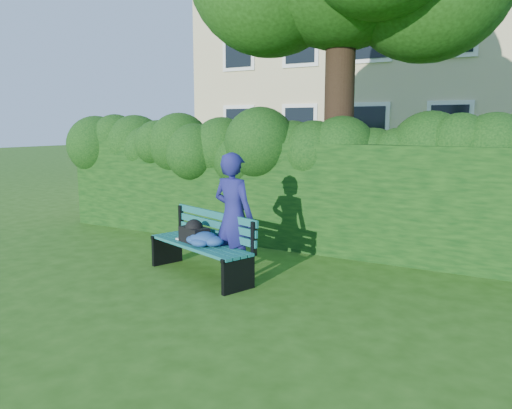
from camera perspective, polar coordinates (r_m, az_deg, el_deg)
The scene contains 5 objects.
ground at distance 6.99m, azimuth -2.45°, elevation -8.40°, with size 80.00×80.00×0.00m, color #265011.
apartment_building at distance 20.33m, azimuth 20.10°, elevation 19.62°, with size 16.00×8.08×12.00m.
hedge at distance 8.70m, azimuth 5.19°, elevation 1.13°, with size 10.00×1.00×1.80m.
park_bench at distance 7.00m, azimuth -6.20°, elevation -4.20°, with size 1.90×1.13×0.89m.
man_reading at distance 6.78m, azimuth -2.60°, elevation -1.36°, with size 0.63×0.42×1.74m, color navy.
Camera 1 is at (3.53, -5.65, 2.10)m, focal length 35.00 mm.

